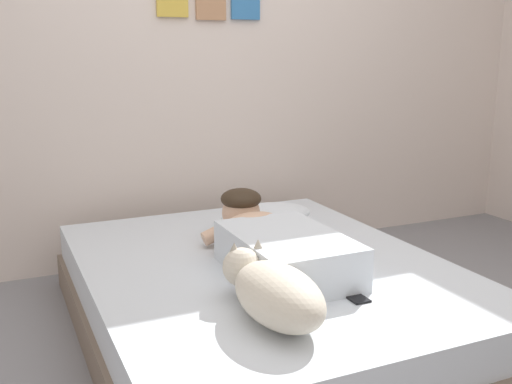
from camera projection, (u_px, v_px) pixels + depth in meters
The scene contains 8 objects.
ground_plane at pixel (337, 357), 2.53m from camera, with size 13.38×13.38×0.00m, color gray.
back_wall at pixel (207, 55), 3.63m from camera, with size 4.69×0.12×2.50m.
bed at pixel (263, 298), 2.72m from camera, with size 1.59×2.01×0.35m.
pillow at pixel (266, 215), 3.25m from camera, with size 0.52×0.32×0.11m, color silver.
person_lying at pixel (273, 242), 2.62m from camera, with size 0.43×0.92×0.27m.
dog at pixel (274, 291), 2.08m from camera, with size 0.26×0.57×0.21m.
coffee_cup at pixel (248, 225), 3.12m from camera, with size 0.12×0.09×0.07m.
cell_phone at pixel (354, 296), 2.29m from camera, with size 0.07×0.14×0.01m, color black.
Camera 1 is at (-1.26, -1.96, 1.26)m, focal length 41.74 mm.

